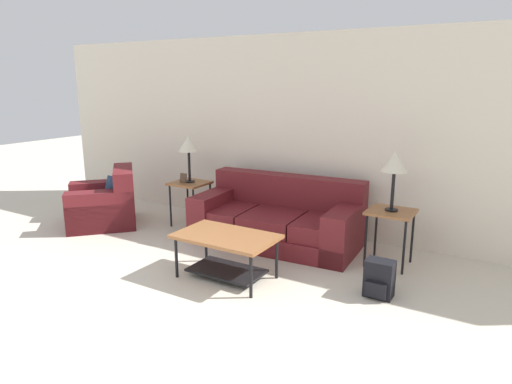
{
  "coord_description": "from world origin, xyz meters",
  "views": [
    {
      "loc": [
        2.38,
        -1.21,
        2.0
      ],
      "look_at": [
        -0.13,
        3.0,
        0.8
      ],
      "focal_mm": 32.0,
      "sensor_mm": 36.0,
      "label": 1
    }
  ],
  "objects_px": {
    "couch": "(278,220)",
    "backpack": "(379,279)",
    "table_lamp_right": "(395,163)",
    "table_lamp_left": "(188,145)",
    "side_table_left": "(190,187)",
    "coffee_table": "(226,246)",
    "side_table_right": "(391,217)",
    "armchair": "(105,204)"
  },
  "relations": [
    {
      "from": "coffee_table",
      "to": "side_table_right",
      "type": "relative_size",
      "value": 1.64
    },
    {
      "from": "armchair",
      "to": "coffee_table",
      "type": "xyz_separation_m",
      "value": [
        2.52,
        -0.63,
        0.06
      ]
    },
    {
      "from": "side_table_right",
      "to": "table_lamp_left",
      "type": "height_order",
      "value": "table_lamp_left"
    },
    {
      "from": "side_table_right",
      "to": "table_lamp_right",
      "type": "distance_m",
      "value": 0.6
    },
    {
      "from": "armchair",
      "to": "table_lamp_left",
      "type": "xyz_separation_m",
      "value": [
        1.08,
        0.58,
        0.86
      ]
    },
    {
      "from": "side_table_left",
      "to": "side_table_right",
      "type": "height_order",
      "value": "same"
    },
    {
      "from": "couch",
      "to": "backpack",
      "type": "xyz_separation_m",
      "value": [
        1.53,
        -0.83,
        -0.12
      ]
    },
    {
      "from": "couch",
      "to": "table_lamp_right",
      "type": "bearing_deg",
      "value": -0.03
    },
    {
      "from": "table_lamp_left",
      "to": "backpack",
      "type": "distance_m",
      "value": 3.19
    },
    {
      "from": "coffee_table",
      "to": "side_table_right",
      "type": "bearing_deg",
      "value": 42.04
    },
    {
      "from": "armchair",
      "to": "table_lamp_right",
      "type": "bearing_deg",
      "value": 8.56
    },
    {
      "from": "coffee_table",
      "to": "backpack",
      "type": "distance_m",
      "value": 1.54
    },
    {
      "from": "table_lamp_left",
      "to": "backpack",
      "type": "bearing_deg",
      "value": -15.75
    },
    {
      "from": "table_lamp_right",
      "to": "backpack",
      "type": "bearing_deg",
      "value": -80.77
    },
    {
      "from": "side_table_left",
      "to": "side_table_right",
      "type": "relative_size",
      "value": 1.0
    },
    {
      "from": "table_lamp_left",
      "to": "backpack",
      "type": "height_order",
      "value": "table_lamp_left"
    },
    {
      "from": "couch",
      "to": "side_table_right",
      "type": "relative_size",
      "value": 3.34
    },
    {
      "from": "coffee_table",
      "to": "table_lamp_right",
      "type": "height_order",
      "value": "table_lamp_right"
    },
    {
      "from": "side_table_left",
      "to": "table_lamp_left",
      "type": "distance_m",
      "value": 0.6
    },
    {
      "from": "couch",
      "to": "coffee_table",
      "type": "xyz_separation_m",
      "value": [
        0.05,
        -1.22,
        0.05
      ]
    },
    {
      "from": "coffee_table",
      "to": "side_table_left",
      "type": "relative_size",
      "value": 1.64
    },
    {
      "from": "table_lamp_right",
      "to": "backpack",
      "type": "distance_m",
      "value": 1.28
    },
    {
      "from": "couch",
      "to": "table_lamp_left",
      "type": "xyz_separation_m",
      "value": [
        -1.39,
        -0.0,
        0.86
      ]
    },
    {
      "from": "couch",
      "to": "side_table_left",
      "type": "relative_size",
      "value": 3.34
    },
    {
      "from": "table_lamp_right",
      "to": "armchair",
      "type": "bearing_deg",
      "value": -171.44
    },
    {
      "from": "table_lamp_right",
      "to": "backpack",
      "type": "relative_size",
      "value": 1.81
    },
    {
      "from": "coffee_table",
      "to": "backpack",
      "type": "height_order",
      "value": "coffee_table"
    },
    {
      "from": "side_table_left",
      "to": "side_table_right",
      "type": "bearing_deg",
      "value": 0.0
    },
    {
      "from": "armchair",
      "to": "backpack",
      "type": "xyz_separation_m",
      "value": [
        4.0,
        -0.24,
        -0.11
      ]
    },
    {
      "from": "side_table_left",
      "to": "table_lamp_left",
      "type": "xyz_separation_m",
      "value": [
        -0.0,
        -0.0,
        0.6
      ]
    },
    {
      "from": "side_table_right",
      "to": "coffee_table",
      "type": "bearing_deg",
      "value": -137.96
    },
    {
      "from": "couch",
      "to": "armchair",
      "type": "distance_m",
      "value": 2.54
    },
    {
      "from": "table_lamp_left",
      "to": "backpack",
      "type": "xyz_separation_m",
      "value": [
        2.92,
        -0.82,
        -0.97
      ]
    },
    {
      "from": "couch",
      "to": "backpack",
      "type": "bearing_deg",
      "value": -28.31
    },
    {
      "from": "armchair",
      "to": "side_table_left",
      "type": "relative_size",
      "value": 2.06
    },
    {
      "from": "backpack",
      "to": "coffee_table",
      "type": "bearing_deg",
      "value": -165.23
    },
    {
      "from": "side_table_left",
      "to": "side_table_right",
      "type": "xyz_separation_m",
      "value": [
        2.79,
        0.0,
        0.0
      ]
    },
    {
      "from": "backpack",
      "to": "table_lamp_left",
      "type": "bearing_deg",
      "value": 164.25
    },
    {
      "from": "side_table_right",
      "to": "backpack",
      "type": "relative_size",
      "value": 1.73
    },
    {
      "from": "coffee_table",
      "to": "couch",
      "type": "bearing_deg",
      "value": 92.39
    },
    {
      "from": "coffee_table",
      "to": "table_lamp_right",
      "type": "bearing_deg",
      "value": 42.04
    },
    {
      "from": "couch",
      "to": "backpack",
      "type": "relative_size",
      "value": 5.79
    }
  ]
}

